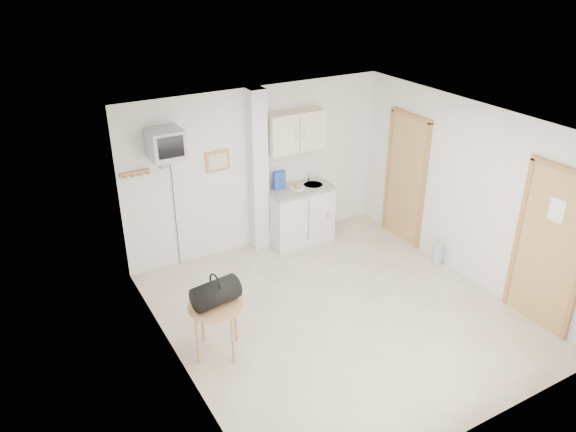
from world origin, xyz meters
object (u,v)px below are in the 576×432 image
round_table (216,310)px  duffel_bag (216,293)px  water_bottle (437,253)px  crt_television (166,145)px

round_table → duffel_bag: size_ratio=1.17×
round_table → water_bottle: (3.63, 0.22, -0.40)m
round_table → crt_television: bearing=84.1°
crt_television → water_bottle: bearing=-26.6°
duffel_bag → water_bottle: size_ratio=1.44×
duffel_bag → round_table: bearing=155.7°
round_table → water_bottle: bearing=3.5°
water_bottle → crt_television: bearing=153.4°
round_table → duffel_bag: bearing=-15.4°
water_bottle → round_table: bearing=-176.5°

